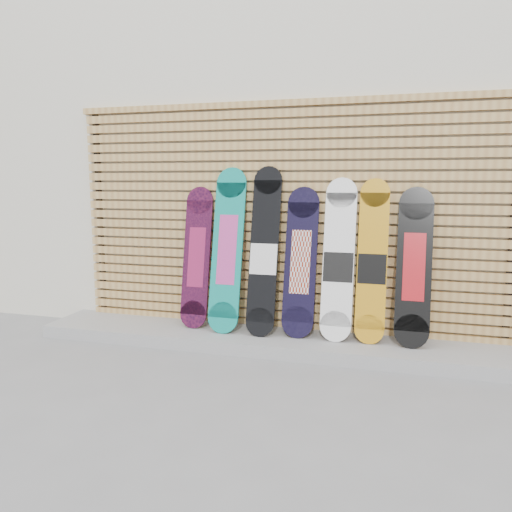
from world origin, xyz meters
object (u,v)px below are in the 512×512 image
Objects in this scene: snowboard_0 at (197,257)px; snowboard_2 at (264,252)px; snowboard_4 at (339,260)px; snowboard_5 at (372,262)px; snowboard_3 at (301,262)px; snowboard_6 at (414,267)px; snowboard_1 at (227,250)px.

snowboard_2 reaches higher than snowboard_0.
snowboard_4 reaches higher than snowboard_0.
snowboard_5 reaches higher than snowboard_0.
snowboard_2 is 0.99m from snowboard_5.
snowboard_3 is 0.65m from snowboard_5.
snowboard_0 is 1.00× the size of snowboard_6.
snowboard_3 is at bearing 4.85° from snowboard_2.
snowboard_4 reaches higher than snowboard_3.
snowboard_6 reaches higher than snowboard_0.
snowboard_1 is 1.71m from snowboard_6.
snowboard_3 is at bearing 179.65° from snowboard_6.
snowboard_5 is (0.99, 0.03, -0.06)m from snowboard_2.
snowboard_0 is 0.94× the size of snowboard_5.
snowboard_2 is at bearing -179.03° from snowboard_6.
snowboard_0 is 1.00× the size of snowboard_3.
snowboard_3 is (0.34, 0.03, -0.08)m from snowboard_2.
snowboard_1 is at bearing -178.95° from snowboard_4.
snowboard_2 is 1.08× the size of snowboard_5.
snowboard_6 is (0.36, -0.01, -0.03)m from snowboard_5.
snowboard_5 is (0.65, 0.00, 0.03)m from snowboard_3.
snowboard_2 is 1.35m from snowboard_6.
snowboard_3 is 0.35m from snowboard_4.
snowboard_0 is 1.04m from snowboard_3.
snowboard_6 is at bearing 0.65° from snowboard_1.
snowboard_2 is 1.14× the size of snowboard_3.
snowboard_4 is at bearing -1.04° from snowboard_3.
snowboard_4 is 1.01× the size of snowboard_5.
snowboard_6 is at bearing 0.01° from snowboard_4.
snowboard_5 reaches higher than snowboard_3.
snowboard_4 is at bearing -178.02° from snowboard_5.
snowboard_4 is (0.35, -0.01, 0.03)m from snowboard_3.
snowboard_1 reaches higher than snowboard_0.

